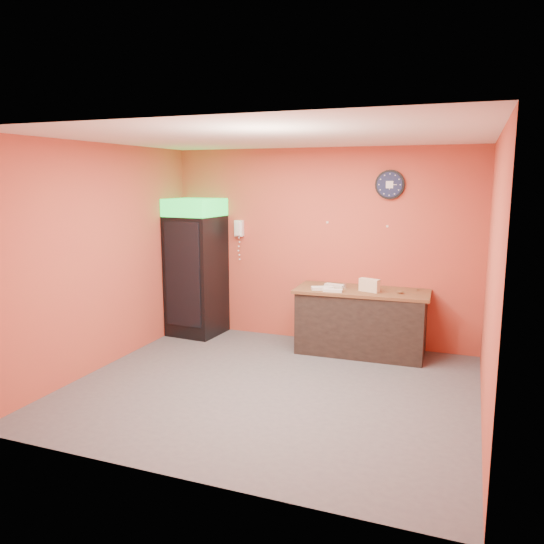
% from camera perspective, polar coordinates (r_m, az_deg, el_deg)
% --- Properties ---
extents(floor, '(4.50, 4.50, 0.00)m').
position_cam_1_polar(floor, '(6.22, -0.11, -12.36)').
color(floor, '#47474C').
rests_on(floor, ground).
extents(back_wall, '(4.50, 0.02, 2.80)m').
position_cam_1_polar(back_wall, '(7.71, 5.21, 2.78)').
color(back_wall, '#B74C33').
rests_on(back_wall, floor).
extents(left_wall, '(0.02, 4.00, 2.80)m').
position_cam_1_polar(left_wall, '(6.95, -17.72, 1.55)').
color(left_wall, '#B74C33').
rests_on(left_wall, floor).
extents(right_wall, '(0.02, 4.00, 2.80)m').
position_cam_1_polar(right_wall, '(5.46, 22.53, -0.96)').
color(right_wall, '#B74C33').
rests_on(right_wall, floor).
extents(ceiling, '(4.50, 4.00, 0.02)m').
position_cam_1_polar(ceiling, '(5.77, -0.12, 14.33)').
color(ceiling, white).
rests_on(ceiling, back_wall).
extents(beverage_cooler, '(0.78, 0.79, 2.07)m').
position_cam_1_polar(beverage_cooler, '(8.10, -8.28, 0.30)').
color(beverage_cooler, black).
rests_on(beverage_cooler, floor).
extents(prep_counter, '(1.71, 0.80, 0.85)m').
position_cam_1_polar(prep_counter, '(7.38, 9.58, -5.39)').
color(prep_counter, black).
rests_on(prep_counter, floor).
extents(wall_clock, '(0.40, 0.06, 0.40)m').
position_cam_1_polar(wall_clock, '(7.42, 12.56, 9.16)').
color(wall_clock, black).
rests_on(wall_clock, back_wall).
extents(wall_phone, '(0.13, 0.11, 0.24)m').
position_cam_1_polar(wall_phone, '(8.07, -3.58, 4.71)').
color(wall_phone, white).
rests_on(wall_phone, back_wall).
extents(butcher_paper, '(1.82, 0.86, 0.04)m').
position_cam_1_polar(butcher_paper, '(7.28, 9.68, -2.03)').
color(butcher_paper, brown).
rests_on(butcher_paper, prep_counter).
extents(sub_roll_stack, '(0.29, 0.18, 0.17)m').
position_cam_1_polar(sub_roll_stack, '(7.14, 10.43, -1.41)').
color(sub_roll_stack, beige).
rests_on(sub_roll_stack, butcher_paper).
extents(wrapped_sandwich_left, '(0.32, 0.24, 0.04)m').
position_cam_1_polar(wrapped_sandwich_left, '(7.19, 5.44, -1.74)').
color(wrapped_sandwich_left, silver).
rests_on(wrapped_sandwich_left, butcher_paper).
extents(wrapped_sandwich_mid, '(0.26, 0.12, 0.04)m').
position_cam_1_polar(wrapped_sandwich_mid, '(7.08, 6.56, -1.97)').
color(wrapped_sandwich_mid, silver).
rests_on(wrapped_sandwich_mid, butcher_paper).
extents(wrapped_sandwich_right, '(0.29, 0.15, 0.04)m').
position_cam_1_polar(wrapped_sandwich_right, '(7.39, 6.74, -1.45)').
color(wrapped_sandwich_right, silver).
rests_on(wrapped_sandwich_right, butcher_paper).
extents(kitchen_tool, '(0.06, 0.06, 0.06)m').
position_cam_1_polar(kitchen_tool, '(7.33, 7.85, -1.49)').
color(kitchen_tool, silver).
rests_on(kitchen_tool, butcher_paper).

